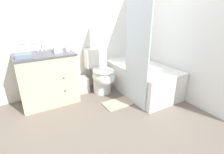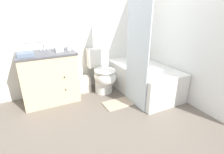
# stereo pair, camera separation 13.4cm
# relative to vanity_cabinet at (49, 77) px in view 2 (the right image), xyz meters

# --- Properties ---
(ground_plane) EXTENTS (14.00, 14.00, 0.00)m
(ground_plane) POSITION_rel_vanity_cabinet_xyz_m (0.77, -1.38, -0.42)
(ground_plane) COLOR #6B6056
(wall_back) EXTENTS (8.00, 0.06, 2.50)m
(wall_back) POSITION_rel_vanity_cabinet_xyz_m (0.76, 0.29, 0.83)
(wall_back) COLOR silver
(wall_back) RESTS_ON ground_plane
(wall_right) EXTENTS (0.05, 2.64, 2.50)m
(wall_right) POSITION_rel_vanity_cabinet_xyz_m (2.00, -0.56, 0.83)
(wall_right) COLOR silver
(wall_right) RESTS_ON ground_plane
(vanity_cabinet) EXTENTS (0.87, 0.56, 0.83)m
(vanity_cabinet) POSITION_rel_vanity_cabinet_xyz_m (0.00, 0.00, 0.00)
(vanity_cabinet) COLOR beige
(vanity_cabinet) RESTS_ON ground_plane
(sink_faucet) EXTENTS (0.14, 0.12, 0.12)m
(sink_faucet) POSITION_rel_vanity_cabinet_xyz_m (-0.00, 0.18, 0.44)
(sink_faucet) COLOR silver
(sink_faucet) RESTS_ON vanity_cabinet
(toilet) EXTENTS (0.39, 0.66, 0.77)m
(toilet) POSITION_rel_vanity_cabinet_xyz_m (0.92, -0.09, -0.08)
(toilet) COLOR white
(toilet) RESTS_ON ground_plane
(bathtub) EXTENTS (0.78, 1.39, 0.50)m
(bathtub) POSITION_rel_vanity_cabinet_xyz_m (1.57, -0.43, -0.17)
(bathtub) COLOR white
(bathtub) RESTS_ON ground_plane
(shower_curtain) EXTENTS (0.02, 0.55, 1.86)m
(shower_curtain) POSITION_rel_vanity_cabinet_xyz_m (1.17, -0.77, 0.51)
(shower_curtain) COLOR silver
(shower_curtain) RESTS_ON ground_plane
(wastebasket) EXTENTS (0.26, 0.22, 0.28)m
(wastebasket) POSITION_rel_vanity_cabinet_xyz_m (0.57, 0.08, -0.28)
(wastebasket) COLOR #B7B2A8
(wastebasket) RESTS_ON ground_plane
(tissue_box) EXTENTS (0.12, 0.11, 0.11)m
(tissue_box) POSITION_rel_vanity_cabinet_xyz_m (0.20, -0.03, 0.45)
(tissue_box) COLOR white
(tissue_box) RESTS_ON vanity_cabinet
(soap_dispenser) EXTENTS (0.06, 0.06, 0.14)m
(soap_dispenser) POSITION_rel_vanity_cabinet_xyz_m (0.36, -0.03, 0.46)
(soap_dispenser) COLOR silver
(soap_dispenser) RESTS_ON vanity_cabinet
(hand_towel_folded) EXTENTS (0.22, 0.17, 0.05)m
(hand_towel_folded) POSITION_rel_vanity_cabinet_xyz_m (-0.29, -0.10, 0.43)
(hand_towel_folded) COLOR slate
(hand_towel_folded) RESTS_ON vanity_cabinet
(bath_towel_folded) EXTENTS (0.29, 0.19, 0.10)m
(bath_towel_folded) POSITION_rel_vanity_cabinet_xyz_m (1.39, -0.85, 0.12)
(bath_towel_folded) COLOR silver
(bath_towel_folded) RESTS_ON bathtub
(bath_mat) EXTENTS (0.53, 0.30, 0.02)m
(bath_mat) POSITION_rel_vanity_cabinet_xyz_m (0.96, -0.65, -0.41)
(bath_mat) COLOR tan
(bath_mat) RESTS_ON ground_plane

